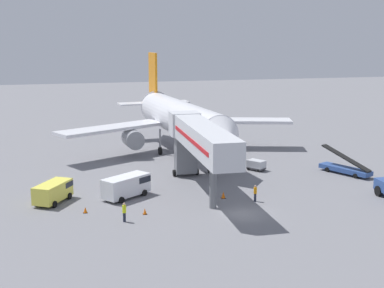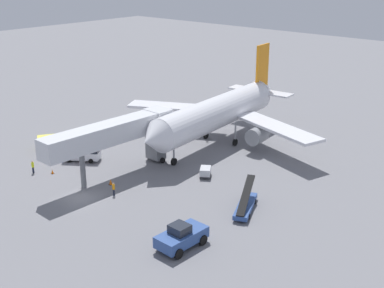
{
  "view_description": "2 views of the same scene",
  "coord_description": "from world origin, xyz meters",
  "px_view_note": "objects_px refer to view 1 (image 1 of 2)",
  "views": [
    {
      "loc": [
        -17.11,
        -45.7,
        16.75
      ],
      "look_at": [
        0.17,
        20.08,
        2.88
      ],
      "focal_mm": 49.65,
      "sensor_mm": 36.0,
      "label": 1
    },
    {
      "loc": [
        48.67,
        -34.23,
        28.2
      ],
      "look_at": [
        1.84,
        19.02,
        2.44
      ],
      "focal_mm": 48.22,
      "sensor_mm": 36.0,
      "label": 2
    }
  ],
  "objects_px": {
    "belt_loader_truck": "(345,168)",
    "safety_cone_charlie": "(85,210)",
    "ground_crew_worker_midground": "(124,212)",
    "safety_cone_bravo": "(223,195)",
    "jet_bridge": "(199,139)",
    "safety_cone_alpha": "(145,211)",
    "ground_crew_worker_foreground": "(255,193)",
    "airplane_at_gate": "(180,119)",
    "service_van_mid_center": "(54,191)",
    "service_van_far_right": "(127,185)",
    "baggage_cart_rear_right": "(256,165)"
  },
  "relations": [
    {
      "from": "ground_crew_worker_midground",
      "to": "safety_cone_bravo",
      "type": "relative_size",
      "value": 2.49
    },
    {
      "from": "ground_crew_worker_foreground",
      "to": "safety_cone_charlie",
      "type": "relative_size",
      "value": 2.81
    },
    {
      "from": "service_van_mid_center",
      "to": "service_van_far_right",
      "type": "bearing_deg",
      "value": -2.17
    },
    {
      "from": "jet_bridge",
      "to": "belt_loader_truck",
      "type": "bearing_deg",
      "value": 7.44
    },
    {
      "from": "safety_cone_alpha",
      "to": "safety_cone_charlie",
      "type": "xyz_separation_m",
      "value": [
        -5.49,
        1.85,
        0.0
      ]
    },
    {
      "from": "airplane_at_gate",
      "to": "ground_crew_worker_midground",
      "type": "distance_m",
      "value": 29.35
    },
    {
      "from": "jet_bridge",
      "to": "baggage_cart_rear_right",
      "type": "xyz_separation_m",
      "value": [
        9.53,
        7.06,
        -5.14
      ]
    },
    {
      "from": "airplane_at_gate",
      "to": "safety_cone_charlie",
      "type": "distance_m",
      "value": 27.98
    },
    {
      "from": "safety_cone_bravo",
      "to": "baggage_cart_rear_right",
      "type": "bearing_deg",
      "value": 52.91
    },
    {
      "from": "airplane_at_gate",
      "to": "belt_loader_truck",
      "type": "relative_size",
      "value": 5.2
    },
    {
      "from": "jet_bridge",
      "to": "safety_cone_bravo",
      "type": "height_order",
      "value": "jet_bridge"
    },
    {
      "from": "safety_cone_bravo",
      "to": "airplane_at_gate",
      "type": "bearing_deg",
      "value": 88.54
    },
    {
      "from": "service_van_far_right",
      "to": "safety_cone_alpha",
      "type": "height_order",
      "value": "service_van_far_right"
    },
    {
      "from": "service_van_mid_center",
      "to": "ground_crew_worker_foreground",
      "type": "height_order",
      "value": "service_van_mid_center"
    },
    {
      "from": "safety_cone_charlie",
      "to": "baggage_cart_rear_right",
      "type": "bearing_deg",
      "value": 27.16
    },
    {
      "from": "service_van_mid_center",
      "to": "baggage_cart_rear_right",
      "type": "xyz_separation_m",
      "value": [
        24.96,
        6.99,
        -0.44
      ]
    },
    {
      "from": "belt_loader_truck",
      "to": "ground_crew_worker_foreground",
      "type": "distance_m",
      "value": 16.65
    },
    {
      "from": "safety_cone_alpha",
      "to": "safety_cone_bravo",
      "type": "height_order",
      "value": "safety_cone_bravo"
    },
    {
      "from": "jet_bridge",
      "to": "safety_cone_charlie",
      "type": "bearing_deg",
      "value": -161.23
    },
    {
      "from": "jet_bridge",
      "to": "service_van_far_right",
      "type": "xyz_separation_m",
      "value": [
        -7.91,
        -0.22,
        -4.56
      ]
    },
    {
      "from": "service_van_mid_center",
      "to": "service_van_far_right",
      "type": "relative_size",
      "value": 0.91
    },
    {
      "from": "jet_bridge",
      "to": "ground_crew_worker_midground",
      "type": "height_order",
      "value": "jet_bridge"
    },
    {
      "from": "baggage_cart_rear_right",
      "to": "safety_cone_charlie",
      "type": "xyz_separation_m",
      "value": [
        -22.07,
        -11.32,
        -0.43
      ]
    },
    {
      "from": "service_van_mid_center",
      "to": "safety_cone_charlie",
      "type": "distance_m",
      "value": 5.28
    },
    {
      "from": "safety_cone_alpha",
      "to": "airplane_at_gate",
      "type": "bearing_deg",
      "value": 69.38
    },
    {
      "from": "ground_crew_worker_foreground",
      "to": "safety_cone_bravo",
      "type": "bearing_deg",
      "value": 146.49
    },
    {
      "from": "belt_loader_truck",
      "to": "safety_cone_charlie",
      "type": "distance_m",
      "value": 32.73
    },
    {
      "from": "safety_cone_alpha",
      "to": "ground_crew_worker_midground",
      "type": "bearing_deg",
      "value": -143.41
    },
    {
      "from": "airplane_at_gate",
      "to": "jet_bridge",
      "type": "height_order",
      "value": "airplane_at_gate"
    },
    {
      "from": "airplane_at_gate",
      "to": "ground_crew_worker_foreground",
      "type": "relative_size",
      "value": 20.39
    },
    {
      "from": "baggage_cart_rear_right",
      "to": "safety_cone_alpha",
      "type": "xyz_separation_m",
      "value": [
        -16.58,
        -13.18,
        -0.43
      ]
    },
    {
      "from": "airplane_at_gate",
      "to": "ground_crew_worker_midground",
      "type": "bearing_deg",
      "value": -113.51
    },
    {
      "from": "service_van_mid_center",
      "to": "service_van_far_right",
      "type": "height_order",
      "value": "service_van_far_right"
    },
    {
      "from": "airplane_at_gate",
      "to": "ground_crew_worker_midground",
      "type": "xyz_separation_m",
      "value": [
        -11.59,
        -26.64,
        -4.19
      ]
    },
    {
      "from": "ground_crew_worker_foreground",
      "to": "safety_cone_bravo",
      "type": "xyz_separation_m",
      "value": [
        -2.83,
        1.88,
        -0.56
      ]
    },
    {
      "from": "service_van_far_right",
      "to": "safety_cone_alpha",
      "type": "relative_size",
      "value": 9.07
    },
    {
      "from": "belt_loader_truck",
      "to": "service_van_far_right",
      "type": "bearing_deg",
      "value": -174.25
    },
    {
      "from": "ground_crew_worker_midground",
      "to": "airplane_at_gate",
      "type": "bearing_deg",
      "value": 66.49
    },
    {
      "from": "ground_crew_worker_foreground",
      "to": "safety_cone_alpha",
      "type": "height_order",
      "value": "ground_crew_worker_foreground"
    },
    {
      "from": "belt_loader_truck",
      "to": "safety_cone_bravo",
      "type": "height_order",
      "value": "belt_loader_truck"
    },
    {
      "from": "ground_crew_worker_midground",
      "to": "safety_cone_bravo",
      "type": "bearing_deg",
      "value": 22.54
    },
    {
      "from": "airplane_at_gate",
      "to": "safety_cone_bravo",
      "type": "xyz_separation_m",
      "value": [
        -0.56,
        -22.06,
        -4.8
      ]
    },
    {
      "from": "jet_bridge",
      "to": "safety_cone_alpha",
      "type": "height_order",
      "value": "jet_bridge"
    },
    {
      "from": "ground_crew_worker_midground",
      "to": "belt_loader_truck",
      "type": "bearing_deg",
      "value": 19.69
    },
    {
      "from": "ground_crew_worker_foreground",
      "to": "ground_crew_worker_midground",
      "type": "distance_m",
      "value": 14.12
    },
    {
      "from": "belt_loader_truck",
      "to": "safety_cone_charlie",
      "type": "bearing_deg",
      "value": -168.0
    },
    {
      "from": "airplane_at_gate",
      "to": "jet_bridge",
      "type": "relative_size",
      "value": 1.74
    },
    {
      "from": "airplane_at_gate",
      "to": "safety_cone_alpha",
      "type": "distance_m",
      "value": 27.18
    },
    {
      "from": "baggage_cart_rear_right",
      "to": "ground_crew_worker_foreground",
      "type": "bearing_deg",
      "value": -112.01
    },
    {
      "from": "airplane_at_gate",
      "to": "service_van_far_right",
      "type": "bearing_deg",
      "value": -118.26
    }
  ]
}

